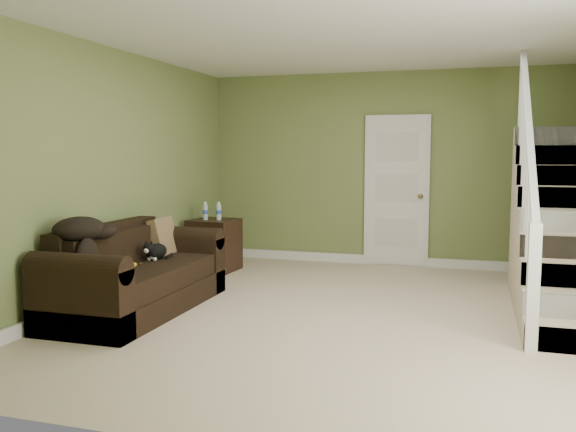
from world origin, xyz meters
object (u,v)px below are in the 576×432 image
Objects in this scene: cat at (155,251)px; banana at (131,266)px; sofa at (135,278)px; side_table at (214,245)px.

banana is (0.03, -0.51, -0.06)m from cat.
sofa is 10.76× the size of banana.
banana is (0.17, -2.27, 0.14)m from side_table.
sofa is at bearing 110.72° from banana.
side_table is at bearing 91.18° from banana.
banana is at bearing -85.68° from side_table.
side_table is (-0.09, 2.08, 0.02)m from sofa.
side_table reaches higher than banana.
sofa is 0.39m from cat.
cat is (0.05, 0.32, 0.22)m from sofa.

